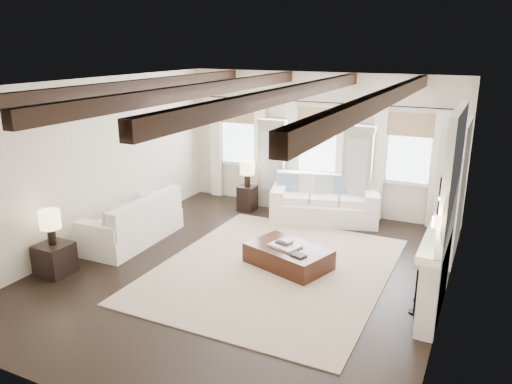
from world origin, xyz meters
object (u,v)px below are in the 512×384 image
at_px(ottoman, 288,257).
at_px(side_table_back, 247,198).
at_px(side_table_front, 55,259).
at_px(sofa_back, 324,202).
at_px(sofa_left, 135,223).

bearing_deg(ottoman, side_table_back, 147.87).
xyz_separation_m(ottoman, side_table_front, (-3.50, -2.01, 0.08)).
xyz_separation_m(ottoman, side_table_back, (-2.07, 2.49, 0.11)).
relative_size(ottoman, side_table_front, 2.64).
distance_m(sofa_back, side_table_back, 1.86).
bearing_deg(side_table_back, ottoman, -50.22).
distance_m(sofa_back, sofa_left, 4.15).
bearing_deg(side_table_back, sofa_back, 4.67).
distance_m(ottoman, side_table_back, 3.24).
bearing_deg(sofa_back, sofa_left, -135.76).
xyz_separation_m(side_table_front, side_table_back, (1.43, 4.49, 0.02)).
xyz_separation_m(sofa_back, sofa_left, (-2.97, -2.89, -0.02)).
height_order(sofa_left, side_table_front, sofa_left).
bearing_deg(ottoman, sofa_left, -157.32).
distance_m(side_table_front, side_table_back, 4.72).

